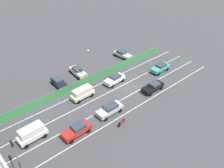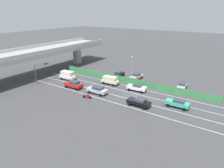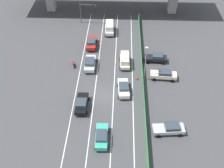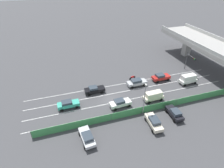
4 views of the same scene
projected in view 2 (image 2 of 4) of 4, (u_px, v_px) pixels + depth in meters
name	position (u px, v px, depth m)	size (l,w,h in m)	color
ground_plane	(134.00, 97.00, 41.75)	(300.00, 300.00, 0.00)	#424244
lane_line_left_edge	(102.00, 99.00, 40.62)	(0.14, 46.02, 0.01)	silver
lane_line_mid_left	(110.00, 94.00, 43.11)	(0.14, 46.02, 0.01)	silver
lane_line_mid_right	(118.00, 89.00, 45.60)	(0.14, 46.02, 0.01)	silver
lane_line_right_edge	(125.00, 85.00, 48.09)	(0.14, 46.02, 0.01)	silver
elevated_overpass	(40.00, 53.00, 55.27)	(45.93, 9.46, 7.71)	#A09E99
green_fence	(128.00, 80.00, 49.13)	(0.10, 42.12, 1.58)	#3D8E4C
car_hatchback_white	(137.00, 87.00, 44.43)	(2.24, 4.54, 1.69)	silver
car_van_cream	(110.00, 80.00, 48.40)	(2.02, 4.40, 2.05)	beige
car_sedan_black	(139.00, 102.00, 37.39)	(2.02, 4.54, 1.57)	black
car_van_white	(68.00, 75.00, 51.60)	(2.14, 4.38, 2.35)	silver
car_sedan_silver	(97.00, 90.00, 42.99)	(2.12, 4.71, 1.71)	#B7BABC
car_taxi_teal	(178.00, 103.00, 36.86)	(2.00, 4.38, 1.62)	teal
car_sedan_red	(74.00, 84.00, 46.22)	(2.14, 4.60, 1.74)	red
motorcycle	(87.00, 96.00, 40.84)	(0.78, 1.90, 0.93)	black
parked_wagon_silver	(182.00, 86.00, 45.35)	(4.73, 2.32, 1.62)	#B2B5B7
parked_sedan_cream	(136.00, 76.00, 51.91)	(4.71, 2.19, 1.70)	beige
parked_sedan_dark	(118.00, 74.00, 53.76)	(4.36, 2.09, 1.60)	black
traffic_light	(40.00, 69.00, 48.71)	(3.78, 0.83, 4.91)	#47474C
street_lamp	(132.00, 67.00, 47.83)	(0.60, 0.36, 6.97)	gray
traffic_cone	(129.00, 84.00, 48.34)	(0.47, 0.47, 0.66)	orange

